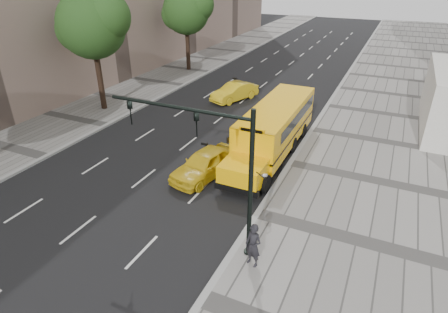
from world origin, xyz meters
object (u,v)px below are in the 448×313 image
at_px(tree_b, 92,24).
at_px(taxi_far, 234,92).
at_px(tree_c, 187,10).
at_px(school_bus, 275,125).
at_px(traffic_signal, 217,161).
at_px(taxi_near, 205,164).
at_px(pedestrian, 253,245).

xyz_separation_m(tree_b, taxi_far, (8.64, 6.73, -5.97)).
bearing_deg(tree_c, school_bus, -45.73).
bearing_deg(school_bus, traffic_signal, -85.93).
bearing_deg(tree_b, taxi_near, -26.05).
bearing_deg(taxi_far, pedestrian, -42.27).
height_order(tree_c, taxi_far, tree_c).
distance_m(school_bus, taxi_far, 10.28).
height_order(tree_b, pedestrian, tree_b).
xyz_separation_m(school_bus, taxi_far, (-6.27, 8.08, -1.01)).
relative_size(tree_c, school_bus, 0.76).
xyz_separation_m(tree_c, traffic_signal, (15.60, -25.02, -2.26)).
xyz_separation_m(tree_b, traffic_signal, (15.60, -11.08, -2.63)).
relative_size(school_bus, taxi_far, 2.53).
bearing_deg(tree_b, school_bus, -5.18).
relative_size(tree_c, pedestrian, 4.67).
bearing_deg(school_bus, tree_c, 134.27).
bearing_deg(traffic_signal, tree_c, 121.94).
bearing_deg(tree_c, taxi_far, -39.86).
xyz_separation_m(tree_c, school_bus, (14.91, -15.29, -4.59)).
bearing_deg(tree_c, pedestrian, -55.75).
height_order(taxi_near, traffic_signal, traffic_signal).
height_order(taxi_near, taxi_far, taxi_near).
height_order(tree_c, taxi_near, tree_c).
relative_size(tree_b, taxi_near, 2.00).
xyz_separation_m(school_bus, traffic_signal, (0.69, -9.73, 2.33)).
xyz_separation_m(taxi_near, pedestrian, (5.00, -5.56, 0.30)).
bearing_deg(taxi_far, taxi_near, -51.40).
bearing_deg(traffic_signal, taxi_far, 111.34).
bearing_deg(tree_b, traffic_signal, -35.39).
relative_size(tree_c, traffic_signal, 1.37).
xyz_separation_m(pedestrian, traffic_signal, (-1.81, 0.55, 3.00)).
relative_size(tree_c, taxi_near, 1.90).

